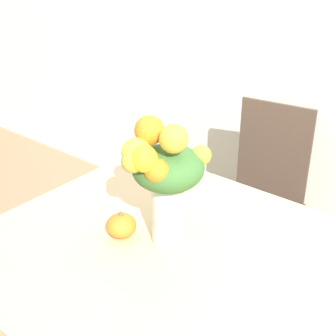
# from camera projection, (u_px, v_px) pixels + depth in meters

# --- Properties ---
(wall_back) EXTENTS (8.00, 0.06, 2.70)m
(wall_back) POSITION_uv_depth(u_px,v_px,m) (336.00, 27.00, 2.37)
(wall_back) COLOR silver
(wall_back) RESTS_ON ground_plane
(dining_table) EXTENTS (1.29, 1.18, 0.77)m
(dining_table) POSITION_uv_depth(u_px,v_px,m) (163.00, 267.00, 1.71)
(dining_table) COLOR #D1B284
(dining_table) RESTS_ON ground_plane
(flower_vase) EXTENTS (0.25, 0.30, 0.48)m
(flower_vase) POSITION_uv_depth(u_px,v_px,m) (164.00, 176.00, 1.58)
(flower_vase) COLOR #B2CCBC
(flower_vase) RESTS_ON dining_table
(pumpkin) EXTENTS (0.11, 0.11, 0.10)m
(pumpkin) POSITION_uv_depth(u_px,v_px,m) (121.00, 225.00, 1.71)
(pumpkin) COLOR orange
(pumpkin) RESTS_ON dining_table
(dining_chair_near_window) EXTENTS (0.46, 0.46, 0.99)m
(dining_chair_near_window) POSITION_uv_depth(u_px,v_px,m) (261.00, 196.00, 2.52)
(dining_chair_near_window) COLOR #47382D
(dining_chair_near_window) RESTS_ON ground_plane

